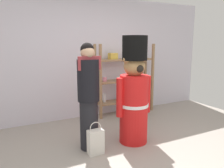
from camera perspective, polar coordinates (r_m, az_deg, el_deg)
ground_plane at (r=3.39m, az=6.71°, el=-18.36°), size 6.40×6.40×0.00m
back_wall at (r=4.96m, az=-7.38°, el=6.52°), size 6.40×0.12×2.60m
merchandise_shelf at (r=5.21m, az=3.23°, el=1.37°), size 1.41×0.35×1.60m
teddy_bear_guard at (r=3.65m, az=5.58°, el=-2.49°), size 0.64×0.48×1.74m
person_shopper at (r=3.41m, az=-5.96°, el=-2.83°), size 0.34×0.33×1.63m
shopping_bag at (r=3.43m, az=-4.16°, el=-14.36°), size 0.23×0.14×0.50m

